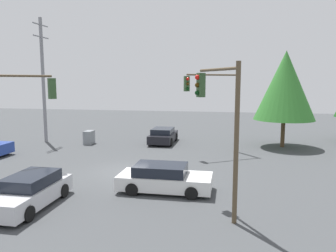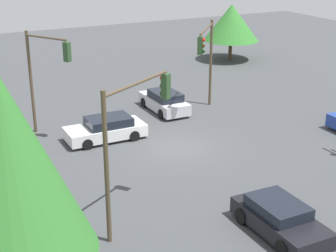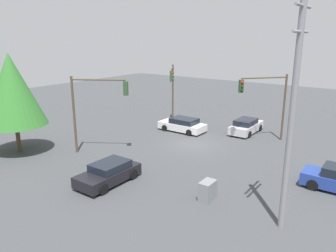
{
  "view_description": "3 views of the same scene",
  "coord_description": "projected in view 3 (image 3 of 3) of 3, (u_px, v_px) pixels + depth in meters",
  "views": [
    {
      "loc": [
        17.93,
        6.02,
        5.26
      ],
      "look_at": [
        -0.89,
        2.47,
        2.67
      ],
      "focal_mm": 35.0,
      "sensor_mm": 36.0,
      "label": 1
    },
    {
      "loc": [
        -22.98,
        12.19,
        10.99
      ],
      "look_at": [
        -2.79,
        1.93,
        2.53
      ],
      "focal_mm": 55.0,
      "sensor_mm": 36.0,
      "label": 2
    },
    {
      "loc": [
        -22.58,
        -13.6,
        8.87
      ],
      "look_at": [
        -2.8,
        0.62,
        2.17
      ],
      "focal_mm": 35.0,
      "sensor_mm": 36.0,
      "label": 3
    }
  ],
  "objects": [
    {
      "name": "utility_pole_tall",
      "position": [
        292.0,
        113.0,
        14.29
      ],
      "size": [
        2.2,
        0.28,
        10.65
      ],
      "color": "gray",
      "rests_on": "ground_plane"
    },
    {
      "name": "traffic_signal_cross",
      "position": [
        267.0,
        96.0,
        27.53
      ],
      "size": [
        3.46,
        3.01,
        5.79
      ],
      "rotation": [
        0.0,
        0.0,
        2.43
      ],
      "color": "brown",
      "rests_on": "ground_plane"
    },
    {
      "name": "traffic_signal_main",
      "position": [
        95.0,
        101.0,
        24.72
      ],
      "size": [
        2.49,
        3.79,
        6.0
      ],
      "rotation": [
        0.0,
        0.0,
        -1.02
      ],
      "color": "brown",
      "rests_on": "ground_plane"
    },
    {
      "name": "ground_plane",
      "position": [
        193.0,
        145.0,
        27.68
      ],
      "size": [
        80.0,
        80.0,
        0.0
      ],
      "primitive_type": "plane",
      "color": "#424447"
    },
    {
      "name": "sedan_white",
      "position": [
        183.0,
        125.0,
        31.47
      ],
      "size": [
        2.06,
        4.48,
        1.31
      ],
      "color": "silver",
      "rests_on": "ground_plane"
    },
    {
      "name": "electrical_cabinet",
      "position": [
        207.0,
        191.0,
        18.21
      ],
      "size": [
        1.04,
        0.66,
        1.13
      ],
      "primitive_type": "cube",
      "color": "gray",
      "rests_on": "ground_plane"
    },
    {
      "name": "sedan_dark",
      "position": [
        109.0,
        173.0,
        20.38
      ],
      "size": [
        4.18,
        2.02,
        1.31
      ],
      "rotation": [
        0.0,
        0.0,
        1.57
      ],
      "color": "black",
      "rests_on": "ground_plane"
    },
    {
      "name": "tree_far",
      "position": [
        12.0,
        90.0,
        24.71
      ],
      "size": [
        4.79,
        4.79,
        7.71
      ],
      "color": "#4C3823",
      "rests_on": "ground_plane"
    },
    {
      "name": "sedan_silver",
      "position": [
        246.0,
        126.0,
        30.89
      ],
      "size": [
        4.33,
        1.91,
        1.36
      ],
      "rotation": [
        0.0,
        0.0,
        -1.57
      ],
      "color": "silver",
      "rests_on": "ground_plane"
    },
    {
      "name": "traffic_signal_aux",
      "position": [
        172.0,
        84.0,
        33.66
      ],
      "size": [
        2.77,
        1.88,
        5.99
      ],
      "rotation": [
        0.0,
        0.0,
        3.7
      ],
      "color": "brown",
      "rests_on": "ground_plane"
    }
  ]
}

